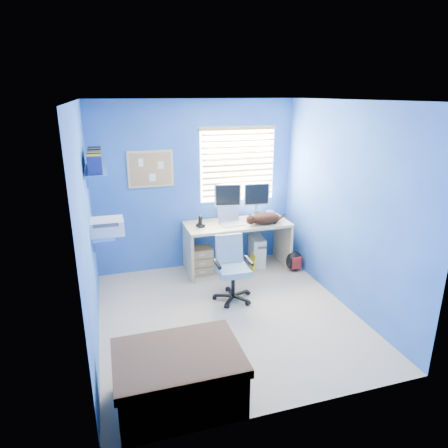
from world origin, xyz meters
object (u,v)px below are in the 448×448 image
object	(u,v)px
desk	(237,246)
cat	(265,218)
laptop	(232,217)
tower_pc	(257,250)
office_chair	(232,276)

from	to	relation	value
desk	cat	bearing A→B (deg)	-23.03
laptop	desk	bearing A→B (deg)	14.19
cat	tower_pc	xyz separation A→B (m)	(-0.02, 0.24, -0.60)
desk	cat	distance (m)	0.61
tower_pc	office_chair	bearing A→B (deg)	-119.07
desk	laptop	bearing A→B (deg)	-158.08
cat	office_chair	world-z (taller)	cat
tower_pc	office_chair	size ratio (longest dim) A/B	0.54
desk	office_chair	distance (m)	0.93
tower_pc	office_chair	world-z (taller)	office_chair
tower_pc	cat	bearing A→B (deg)	-77.54
desk	laptop	world-z (taller)	laptop
cat	office_chair	bearing A→B (deg)	-146.37
desk	office_chair	bearing A→B (deg)	-112.67
desk	cat	world-z (taller)	cat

